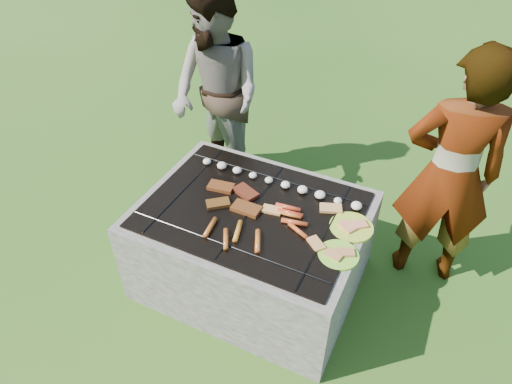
# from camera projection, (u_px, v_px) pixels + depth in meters

# --- Properties ---
(lawn) EXTENTS (60.00, 60.00, 0.00)m
(lawn) POSITION_uv_depth(u_px,v_px,m) (253.00, 277.00, 3.03)
(lawn) COLOR #214C13
(lawn) RESTS_ON ground
(fire_pit) EXTENTS (1.30, 1.00, 0.62)m
(fire_pit) POSITION_uv_depth(u_px,v_px,m) (252.00, 248.00, 2.85)
(fire_pit) COLOR #A29990
(fire_pit) RESTS_ON ground
(mushrooms) EXTENTS (1.06, 0.06, 0.04)m
(mushrooms) POSITION_uv_depth(u_px,v_px,m) (281.00, 183.00, 2.78)
(mushrooms) COLOR #F0E8CB
(mushrooms) RESTS_ON fire_pit
(pork_slabs) EXTENTS (0.40, 0.30, 0.02)m
(pork_slabs) POSITION_uv_depth(u_px,v_px,m) (235.00, 197.00, 2.69)
(pork_slabs) COLOR #9E4C1C
(pork_slabs) RESTS_ON fire_pit
(sausages) EXTENTS (0.53, 0.47, 0.03)m
(sausages) POSITION_uv_depth(u_px,v_px,m) (264.00, 226.00, 2.51)
(sausages) COLOR #F84D28
(sausages) RESTS_ON fire_pit
(bread_on_grate) EXTENTS (0.44, 0.41, 0.02)m
(bread_on_grate) POSITION_uv_depth(u_px,v_px,m) (309.00, 217.00, 2.57)
(bread_on_grate) COLOR tan
(bread_on_grate) RESTS_ON fire_pit
(plate_far) EXTENTS (0.24, 0.24, 0.03)m
(plate_far) POSITION_uv_depth(u_px,v_px,m) (352.00, 227.00, 2.52)
(plate_far) COLOR #FEF13C
(plate_far) RESTS_ON fire_pit
(plate_near) EXTENTS (0.28, 0.28, 0.03)m
(plate_near) POSITION_uv_depth(u_px,v_px,m) (339.00, 255.00, 2.36)
(plate_near) COLOR #D1F239
(plate_near) RESTS_ON fire_pit
(cook) EXTENTS (0.65, 0.50, 1.56)m
(cook) POSITION_uv_depth(u_px,v_px,m) (450.00, 175.00, 2.60)
(cook) COLOR gray
(cook) RESTS_ON ground
(bystander) EXTENTS (0.94, 0.86, 1.58)m
(bystander) POSITION_uv_depth(u_px,v_px,m) (217.00, 96.00, 3.32)
(bystander) COLOR gray
(bystander) RESTS_ON ground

